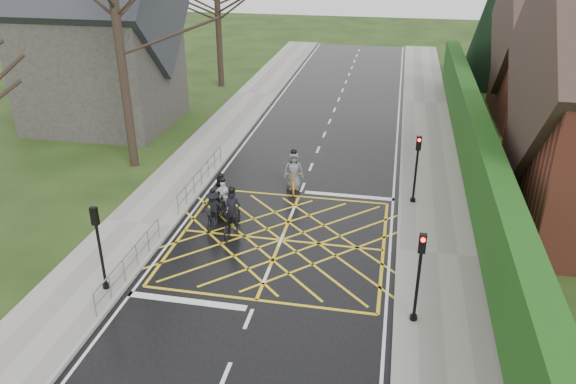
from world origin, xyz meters
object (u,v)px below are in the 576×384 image
(cyclist_back, at_px, (221,197))
(cyclist_lead, at_px, (293,176))
(cyclist_front, at_px, (223,201))
(cyclist_mid, at_px, (213,212))
(cyclist_rear, at_px, (232,218))

(cyclist_back, bearing_deg, cyclist_lead, 21.74)
(cyclist_front, bearing_deg, cyclist_back, 121.65)
(cyclist_mid, bearing_deg, cyclist_back, 88.24)
(cyclist_front, height_order, cyclist_lead, cyclist_lead)
(cyclist_lead, bearing_deg, cyclist_rear, -122.44)
(cyclist_back, relative_size, cyclist_mid, 1.04)
(cyclist_rear, relative_size, cyclist_mid, 1.20)
(cyclist_front, bearing_deg, cyclist_mid, -92.95)
(cyclist_mid, height_order, cyclist_lead, cyclist_lead)
(cyclist_rear, distance_m, cyclist_front, 1.70)
(cyclist_mid, height_order, cyclist_front, cyclist_front)
(cyclist_lead, bearing_deg, cyclist_back, -146.11)
(cyclist_rear, xyz_separation_m, cyclist_back, (-1.00, 1.75, 0.01))
(cyclist_back, xyz_separation_m, cyclist_lead, (2.63, 2.77, 0.02))
(cyclist_back, height_order, cyclist_mid, cyclist_back)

